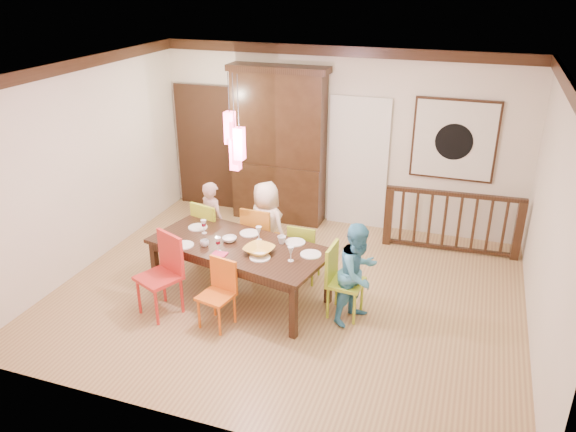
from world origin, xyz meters
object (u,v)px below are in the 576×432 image
(china_hutch, at_px, (279,145))
(balustrade, at_px, (452,221))
(person_end_right, at_px, (358,273))
(chair_end_right, at_px, (346,277))
(chair_far_left, at_px, (213,227))
(dining_table, at_px, (239,250))
(person_far_left, at_px, (213,221))
(person_far_mid, at_px, (266,227))

(china_hutch, bearing_deg, balustrade, -6.84)
(person_end_right, bearing_deg, chair_end_right, 97.60)
(person_end_right, bearing_deg, chair_far_left, 97.78)
(dining_table, bearing_deg, chair_end_right, 12.59)
(china_hutch, distance_m, balustrade, 3.01)
(chair_end_right, relative_size, china_hutch, 0.36)
(chair_far_left, relative_size, person_end_right, 0.74)
(dining_table, relative_size, balustrade, 1.22)
(chair_end_right, bearing_deg, dining_table, 94.26)
(chair_far_left, height_order, balustrade, balustrade)
(dining_table, relative_size, person_far_left, 2.02)
(person_far_left, distance_m, person_far_mid, 0.84)
(person_far_left, height_order, person_far_mid, person_far_mid)
(dining_table, distance_m, person_far_mid, 0.80)
(china_hutch, relative_size, person_far_mid, 1.97)
(balustrade, height_order, person_far_mid, person_far_mid)
(balustrade, bearing_deg, chair_end_right, -119.65)
(person_end_right, bearing_deg, china_hutch, 63.79)
(dining_table, relative_size, person_far_mid, 1.87)
(chair_far_left, relative_size, chair_end_right, 1.03)
(chair_far_left, distance_m, person_far_mid, 0.83)
(china_hutch, bearing_deg, chair_far_left, -101.73)
(dining_table, xyz_separation_m, balustrade, (2.50, 2.22, -0.17))
(chair_far_left, height_order, person_far_left, person_far_left)
(person_far_mid, bearing_deg, person_far_left, 18.06)
(china_hutch, height_order, person_far_mid, china_hutch)
(person_far_mid, distance_m, person_end_right, 1.72)
(chair_end_right, xyz_separation_m, person_far_mid, (-1.34, 0.78, 0.13))
(chair_far_left, xyz_separation_m, chair_end_right, (2.16, -0.75, -0.02))
(chair_far_left, relative_size, person_far_left, 0.78)
(balustrade, xyz_separation_m, person_end_right, (-0.94, -2.26, 0.14))
(dining_table, distance_m, person_end_right, 1.56)
(balustrade, bearing_deg, china_hutch, 169.99)
(dining_table, height_order, chair_end_right, chair_end_right)
(dining_table, distance_m, chair_end_right, 1.41)
(chair_end_right, distance_m, balustrade, 2.46)
(chair_end_right, bearing_deg, person_end_right, -105.87)
(person_far_left, height_order, person_end_right, person_end_right)
(china_hutch, height_order, balustrade, china_hutch)
(chair_far_left, relative_size, balustrade, 0.47)
(dining_table, distance_m, balustrade, 3.35)
(chair_end_right, height_order, balustrade, balustrade)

